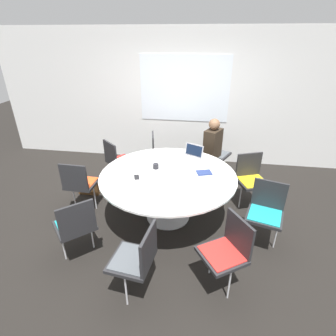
% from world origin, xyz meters
% --- Properties ---
extents(ground_plane, '(16.00, 16.00, 0.00)m').
position_xyz_m(ground_plane, '(0.00, 0.00, 0.00)').
color(ground_plane, black).
extents(wall_back, '(8.00, 0.07, 2.70)m').
position_xyz_m(wall_back, '(0.00, 2.20, 1.35)').
color(wall_back, silver).
rests_on(wall_back, ground_plane).
extents(conference_table, '(1.95, 1.95, 0.75)m').
position_xyz_m(conference_table, '(0.00, 0.00, 0.63)').
color(conference_table, '#B7B7BC').
rests_on(conference_table, ground_plane).
extents(chair_0, '(0.57, 0.58, 0.87)m').
position_xyz_m(chair_0, '(0.68, 1.53, 0.52)').
color(chair_0, '#262628').
rests_on(chair_0, ground_plane).
extents(chair_1, '(0.51, 0.52, 0.87)m').
position_xyz_m(chair_1, '(-0.36, 1.32, 0.52)').
color(chair_1, '#262628').
rests_on(chair_1, ground_plane).
extents(chair_2, '(0.61, 0.61, 0.87)m').
position_xyz_m(chair_2, '(-1.06, 0.86, 0.52)').
color(chair_2, '#262628').
rests_on(chair_2, ground_plane).
extents(chair_3, '(0.45, 0.43, 0.87)m').
position_xyz_m(chair_3, '(-1.37, -0.03, 0.52)').
color(chair_3, '#262628').
rests_on(chair_3, ground_plane).
extents(chair_4, '(0.61, 0.61, 0.87)m').
position_xyz_m(chair_4, '(-0.96, -0.97, 0.52)').
color(chair_4, '#262628').
rests_on(chair_4, ground_plane).
extents(chair_5, '(0.47, 0.49, 0.87)m').
position_xyz_m(chair_5, '(-0.10, -1.37, 0.52)').
color(chair_5, '#262628').
rests_on(chair_5, ground_plane).
extents(chair_6, '(0.59, 0.60, 0.87)m').
position_xyz_m(chair_6, '(0.80, -1.11, 0.52)').
color(chair_6, '#262628').
rests_on(chair_6, ground_plane).
extents(chair_7, '(0.54, 0.53, 0.87)m').
position_xyz_m(chair_7, '(1.33, -0.32, 0.52)').
color(chair_7, '#262628').
rests_on(chair_7, ground_plane).
extents(chair_8, '(0.56, 0.55, 0.87)m').
position_xyz_m(chair_8, '(1.25, 0.55, 0.52)').
color(chair_8, '#262628').
rests_on(chair_8, ground_plane).
extents(person_0, '(0.36, 0.42, 1.22)m').
position_xyz_m(person_0, '(0.64, 1.27, 0.71)').
color(person_0, '#2D2319').
rests_on(person_0, ground_plane).
extents(laptop, '(0.39, 0.36, 0.21)m').
position_xyz_m(laptop, '(0.30, 0.61, 0.80)').
color(laptop, '#99999E').
rests_on(laptop, conference_table).
extents(spiral_notebook, '(0.25, 0.21, 0.02)m').
position_xyz_m(spiral_notebook, '(0.51, 0.11, 0.76)').
color(spiral_notebook, navy).
rests_on(spiral_notebook, conference_table).
extents(coffee_cup, '(0.09, 0.09, 0.08)m').
position_xyz_m(coffee_cup, '(-0.21, 0.15, 0.79)').
color(coffee_cup, black).
rests_on(coffee_cup, conference_table).
extents(cell_phone, '(0.11, 0.15, 0.01)m').
position_xyz_m(cell_phone, '(-0.42, -0.16, 0.75)').
color(cell_phone, black).
rests_on(cell_phone, conference_table).
extents(handbag, '(0.36, 0.16, 0.28)m').
position_xyz_m(handbag, '(-1.48, 0.47, 0.14)').
color(handbag, '#513319').
rests_on(handbag, ground_plane).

